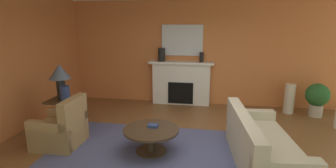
{
  "coord_description": "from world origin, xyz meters",
  "views": [
    {
      "loc": [
        0.37,
        -4.44,
        2.33
      ],
      "look_at": [
        -0.56,
        1.04,
        1.0
      ],
      "focal_mm": 28.55,
      "sensor_mm": 36.0,
      "label": 1
    }
  ],
  "objects_px": {
    "vase_mantel_left": "(162,55)",
    "coffee_table": "(151,135)",
    "fireplace": "(181,84)",
    "table_lamp": "(60,75)",
    "sofa": "(261,148)",
    "vase_on_side_table": "(65,94)",
    "side_table": "(64,113)",
    "potted_plant": "(317,97)",
    "vase_mantel_right": "(201,57)",
    "mantel_mirror": "(182,40)",
    "armchair_near_window": "(61,130)",
    "vase_tall_corner": "(289,98)"
  },
  "relations": [
    {
      "from": "table_lamp",
      "to": "armchair_near_window",
      "type": "bearing_deg",
      "value": -63.23
    },
    {
      "from": "fireplace",
      "to": "vase_on_side_table",
      "type": "distance_m",
      "value": 3.23
    },
    {
      "from": "mantel_mirror",
      "to": "potted_plant",
      "type": "relative_size",
      "value": 1.37
    },
    {
      "from": "coffee_table",
      "to": "vase_on_side_table",
      "type": "bearing_deg",
      "value": 164.89
    },
    {
      "from": "coffee_table",
      "to": "potted_plant",
      "type": "bearing_deg",
      "value": 34.85
    },
    {
      "from": "vase_mantel_right",
      "to": "vase_on_side_table",
      "type": "bearing_deg",
      "value": -138.12
    },
    {
      "from": "vase_on_side_table",
      "to": "fireplace",
      "type": "bearing_deg",
      "value": 49.1
    },
    {
      "from": "mantel_mirror",
      "to": "sofa",
      "type": "bearing_deg",
      "value": -62.08
    },
    {
      "from": "table_lamp",
      "to": "vase_on_side_table",
      "type": "xyz_separation_m",
      "value": [
        0.15,
        -0.12,
        -0.36
      ]
    },
    {
      "from": "fireplace",
      "to": "table_lamp",
      "type": "distance_m",
      "value": 3.29
    },
    {
      "from": "sofa",
      "to": "armchair_near_window",
      "type": "bearing_deg",
      "value": 178.45
    },
    {
      "from": "fireplace",
      "to": "vase_mantel_left",
      "type": "xyz_separation_m",
      "value": [
        -0.55,
        -0.05,
        0.83
      ]
    },
    {
      "from": "coffee_table",
      "to": "vase_tall_corner",
      "type": "height_order",
      "value": "vase_tall_corner"
    },
    {
      "from": "side_table",
      "to": "vase_mantel_right",
      "type": "bearing_deg",
      "value": 38.86
    },
    {
      "from": "table_lamp",
      "to": "vase_on_side_table",
      "type": "bearing_deg",
      "value": -38.66
    },
    {
      "from": "vase_on_side_table",
      "to": "armchair_near_window",
      "type": "bearing_deg",
      "value": -71.25
    },
    {
      "from": "armchair_near_window",
      "to": "vase_mantel_right",
      "type": "height_order",
      "value": "vase_mantel_right"
    },
    {
      "from": "armchair_near_window",
      "to": "table_lamp",
      "type": "xyz_separation_m",
      "value": [
        -0.33,
        0.66,
        0.92
      ]
    },
    {
      "from": "potted_plant",
      "to": "table_lamp",
      "type": "bearing_deg",
      "value": -161.8
    },
    {
      "from": "vase_tall_corner",
      "to": "vase_mantel_left",
      "type": "distance_m",
      "value": 3.53
    },
    {
      "from": "side_table",
      "to": "vase_on_side_table",
      "type": "height_order",
      "value": "vase_on_side_table"
    },
    {
      "from": "potted_plant",
      "to": "vase_mantel_right",
      "type": "bearing_deg",
      "value": 172.2
    },
    {
      "from": "vase_mantel_right",
      "to": "vase_tall_corner",
      "type": "relative_size",
      "value": 0.35
    },
    {
      "from": "vase_mantel_left",
      "to": "coffee_table",
      "type": "bearing_deg",
      "value": -82.7
    },
    {
      "from": "table_lamp",
      "to": "mantel_mirror",
      "type": "bearing_deg",
      "value": 47.14
    },
    {
      "from": "side_table",
      "to": "potted_plant",
      "type": "bearing_deg",
      "value": 18.2
    },
    {
      "from": "table_lamp",
      "to": "vase_mantel_right",
      "type": "distance_m",
      "value": 3.6
    },
    {
      "from": "vase_mantel_right",
      "to": "potted_plant",
      "type": "bearing_deg",
      "value": -7.8
    },
    {
      "from": "fireplace",
      "to": "armchair_near_window",
      "type": "height_order",
      "value": "fireplace"
    },
    {
      "from": "fireplace",
      "to": "sofa",
      "type": "height_order",
      "value": "fireplace"
    },
    {
      "from": "armchair_near_window",
      "to": "coffee_table",
      "type": "height_order",
      "value": "armchair_near_window"
    },
    {
      "from": "sofa",
      "to": "armchair_near_window",
      "type": "xyz_separation_m",
      "value": [
        -3.61,
        0.1,
        0.01
      ]
    },
    {
      "from": "potted_plant",
      "to": "vase_mantel_left",
      "type": "bearing_deg",
      "value": 174.34
    },
    {
      "from": "mantel_mirror",
      "to": "vase_mantel_right",
      "type": "xyz_separation_m",
      "value": [
        0.55,
        -0.17,
        -0.44
      ]
    },
    {
      "from": "fireplace",
      "to": "side_table",
      "type": "height_order",
      "value": "fireplace"
    },
    {
      "from": "vase_tall_corner",
      "to": "vase_mantel_left",
      "type": "xyz_separation_m",
      "value": [
        -3.37,
        0.25,
        1.02
      ]
    },
    {
      "from": "fireplace",
      "to": "vase_tall_corner",
      "type": "distance_m",
      "value": 2.84
    },
    {
      "from": "sofa",
      "to": "vase_on_side_table",
      "type": "bearing_deg",
      "value": 170.43
    },
    {
      "from": "vase_tall_corner",
      "to": "vase_mantel_right",
      "type": "bearing_deg",
      "value": 173.72
    },
    {
      "from": "mantel_mirror",
      "to": "vase_on_side_table",
      "type": "distance_m",
      "value": 3.44
    },
    {
      "from": "coffee_table",
      "to": "vase_mantel_left",
      "type": "distance_m",
      "value": 3.11
    },
    {
      "from": "vase_mantel_left",
      "to": "vase_on_side_table",
      "type": "height_order",
      "value": "vase_mantel_left"
    },
    {
      "from": "fireplace",
      "to": "armchair_near_window",
      "type": "bearing_deg",
      "value": -122.87
    },
    {
      "from": "coffee_table",
      "to": "sofa",
      "type": "bearing_deg",
      "value": -3.68
    },
    {
      "from": "mantel_mirror",
      "to": "vase_tall_corner",
      "type": "bearing_deg",
      "value": -8.46
    },
    {
      "from": "vase_mantel_right",
      "to": "potted_plant",
      "type": "distance_m",
      "value": 3.03
    },
    {
      "from": "vase_tall_corner",
      "to": "table_lamp",
      "type": "bearing_deg",
      "value": -158.4
    },
    {
      "from": "vase_mantel_left",
      "to": "vase_on_side_table",
      "type": "distance_m",
      "value": 2.89
    },
    {
      "from": "fireplace",
      "to": "sofa",
      "type": "xyz_separation_m",
      "value": [
        1.69,
        -3.07,
        -0.28
      ]
    },
    {
      "from": "fireplace",
      "to": "mantel_mirror",
      "type": "xyz_separation_m",
      "value": [
        0.0,
        0.12,
        1.22
      ]
    }
  ]
}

